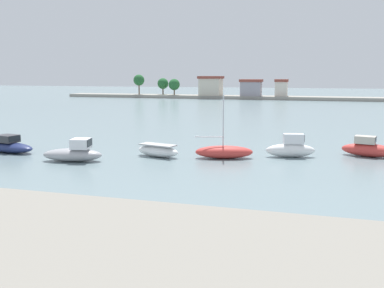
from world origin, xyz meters
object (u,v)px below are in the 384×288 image
at_px(moored_boat_2, 9,146).
at_px(moored_boat_6, 291,149).
at_px(moored_boat_3, 74,153).
at_px(moored_boat_5, 224,152).
at_px(moored_boat_7, 369,149).
at_px(moored_boat_4, 158,151).

xyz_separation_m(moored_boat_2, moored_boat_6, (23.65, 4.50, 0.16)).
distance_m(moored_boat_2, moored_boat_3, 7.79).
xyz_separation_m(moored_boat_3, moored_boat_6, (16.10, 6.39, 0.06)).
relative_size(moored_boat_5, moored_boat_7, 1.12).
relative_size(moored_boat_5, moored_boat_6, 1.23).
xyz_separation_m(moored_boat_6, moored_boat_7, (6.13, 1.98, -0.05)).
height_order(moored_boat_4, moored_boat_6, moored_boat_6).
bearing_deg(moored_boat_4, moored_boat_7, 30.36).
bearing_deg(moored_boat_7, moored_boat_6, -148.56).
distance_m(moored_boat_4, moored_boat_5, 5.41).
bearing_deg(moored_boat_3, moored_boat_5, 10.00).
height_order(moored_boat_3, moored_boat_5, moored_boat_5).
distance_m(moored_boat_3, moored_boat_4, 6.64).
relative_size(moored_boat_3, moored_boat_6, 1.17).
bearing_deg(moored_boat_4, moored_boat_2, -158.72).
distance_m(moored_boat_2, moored_boat_7, 30.48).
xyz_separation_m(moored_boat_4, moored_boat_7, (16.61, 4.83, 0.14)).
height_order(moored_boat_2, moored_boat_3, moored_boat_3).
distance_m(moored_boat_5, moored_boat_6, 5.52).
bearing_deg(moored_boat_7, moored_boat_2, -154.19).
bearing_deg(moored_boat_3, moored_boat_2, 154.14).
height_order(moored_boat_5, moored_boat_6, moored_boat_5).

